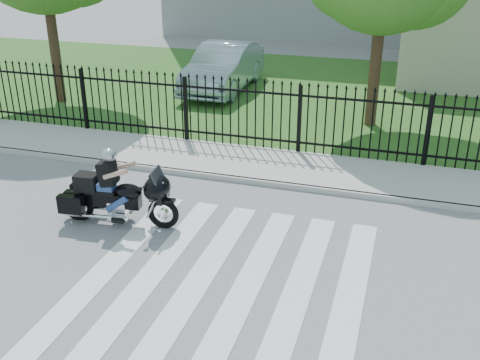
% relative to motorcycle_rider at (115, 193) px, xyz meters
% --- Properties ---
extents(ground, '(120.00, 120.00, 0.00)m').
position_rel_motorcycle_rider_xyz_m(ground, '(2.60, -1.47, -0.64)').
color(ground, slate).
rests_on(ground, ground).
extents(crosswalk, '(5.00, 5.50, 0.01)m').
position_rel_motorcycle_rider_xyz_m(crosswalk, '(2.60, -1.47, -0.64)').
color(crosswalk, silver).
rests_on(crosswalk, ground).
extents(sidewalk, '(40.00, 2.00, 0.12)m').
position_rel_motorcycle_rider_xyz_m(sidewalk, '(2.60, 3.53, -0.58)').
color(sidewalk, '#ADAAA3').
rests_on(sidewalk, ground).
extents(curb, '(40.00, 0.12, 0.12)m').
position_rel_motorcycle_rider_xyz_m(curb, '(2.60, 2.53, -0.58)').
color(curb, '#ADAAA3').
rests_on(curb, ground).
extents(grass_strip, '(40.00, 12.00, 0.02)m').
position_rel_motorcycle_rider_xyz_m(grass_strip, '(2.60, 10.53, -0.63)').
color(grass_strip, '#28551D').
rests_on(grass_strip, ground).
extents(iron_fence, '(26.00, 0.04, 1.80)m').
position_rel_motorcycle_rider_xyz_m(iron_fence, '(2.60, 4.53, 0.26)').
color(iron_fence, black).
rests_on(iron_fence, ground).
extents(motorcycle_rider, '(2.37, 0.88, 1.57)m').
position_rel_motorcycle_rider_xyz_m(motorcycle_rider, '(0.00, 0.00, 0.00)').
color(motorcycle_rider, black).
rests_on(motorcycle_rider, ground).
extents(parked_car, '(1.68, 4.82, 1.59)m').
position_rel_motorcycle_rider_xyz_m(parked_car, '(-1.20, 9.94, 0.17)').
color(parked_car, '#90A5B6').
rests_on(parked_car, grass_strip).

